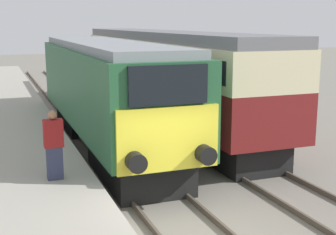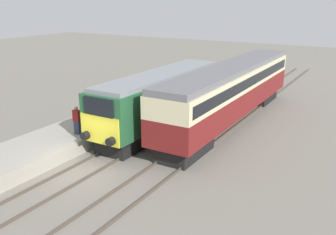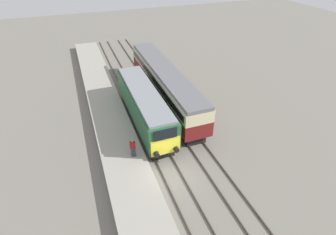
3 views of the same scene
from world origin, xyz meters
name	(u,v)px [view 3 (image 3 of 3)]	position (x,y,z in m)	size (l,w,h in m)	color
ground_plane	(173,176)	(0.00, 0.00, 0.00)	(120.00, 120.00, 0.00)	slate
platform_left	(112,125)	(-3.30, 8.00, 0.40)	(3.50, 50.00, 0.80)	#9E998C
rails_near_track	(153,138)	(0.00, 5.00, 0.07)	(1.51, 60.00, 0.14)	#4C4238
rails_far_track	(187,130)	(3.40, 5.00, 0.07)	(1.50, 60.00, 0.14)	#4C4238
locomotive	(144,106)	(0.00, 7.68, 2.07)	(2.70, 12.59, 3.75)	black
passenger_carriage	(165,82)	(3.40, 11.25, 2.43)	(2.75, 17.75, 4.01)	black
person_on_platform	(133,148)	(-2.48, 2.52, 1.60)	(0.44, 0.26, 1.62)	#2D334C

